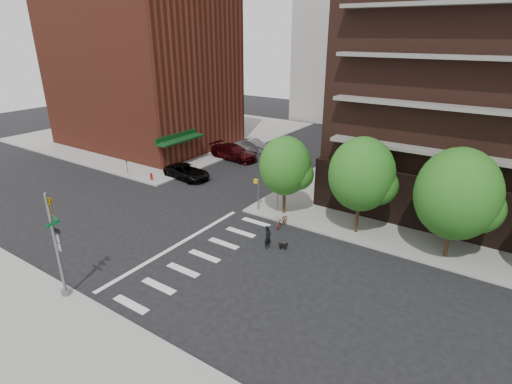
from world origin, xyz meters
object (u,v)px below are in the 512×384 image
Objects in this scene: traffic_signal at (58,254)px; parked_car_black at (187,172)px; scooter at (282,221)px; parked_car_maroon at (234,152)px; fire_hydrant at (151,176)px; parked_car_silver at (253,145)px; dog_walker at (268,237)px.

traffic_signal is 19.55m from parked_car_black.
scooter is (13.22, -3.85, -0.23)m from parked_car_black.
parked_car_black is 0.86× the size of parked_car_maroon.
scooter is at bearing -4.79° from fire_hydrant.
parked_car_silver reaches higher than scooter.
traffic_signal is 18.42m from fire_hydrant.
parked_car_maroon is (0.00, 7.76, 0.15)m from parked_car_black.
parked_car_maroon is at bearing 179.73° from parked_car_silver.
fire_hydrant is 16.97m from dog_walker.
dog_walker is at bearing -143.57° from parked_car_silver.
traffic_signal is 3.67× the size of dog_walker.
traffic_signal reaches higher than fire_hydrant.
parked_car_maroon reaches higher than parked_car_silver.
scooter is (13.22, -11.61, -0.38)m from parked_car_maroon.
parked_car_silver is at bearing 104.67° from traffic_signal.
parked_car_maroon is (2.30, 10.31, 0.30)m from fire_hydrant.
scooter is (15.52, -1.30, -0.08)m from fire_hydrant.
traffic_signal is at bearing 150.05° from dog_walker.
traffic_signal reaches higher than parked_car_black.
parked_car_silver is at bearing 80.83° from fire_hydrant.
parked_car_black is (-7.73, 17.85, -2.00)m from traffic_signal.
scooter is 1.09× the size of dog_walker.
parked_car_maroon is 3.27× the size of scooter.
traffic_signal is 8.20× the size of fire_hydrant.
parked_car_black is 7.76m from parked_car_maroon.
parked_car_maroon is at bearing 77.42° from fire_hydrant.
dog_walker reaches higher than parked_car_black.
parked_car_maroon is (-7.73, 25.60, -1.85)m from traffic_signal.
dog_walker is (6.30, 10.70, -1.88)m from traffic_signal.
traffic_signal is at bearing -159.30° from parked_car_maroon.
fire_hydrant is 10.57m from parked_car_maroon.
parked_car_maroon reaches higher than scooter.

